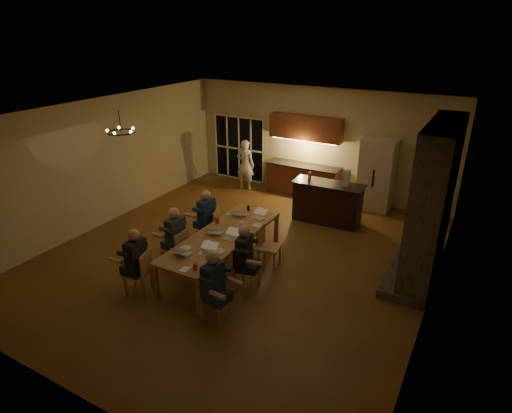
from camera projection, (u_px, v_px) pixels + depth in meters
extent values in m
plane|color=brown|center=(240.00, 256.00, 9.66)|extent=(9.00, 9.00, 0.00)
cube|color=tan|center=(318.00, 142.00, 12.66)|extent=(8.00, 0.04, 3.20)
cube|color=tan|center=(103.00, 162.00, 10.83)|extent=(0.04, 9.00, 3.20)
cube|color=tan|center=(442.00, 231.00, 7.23)|extent=(0.04, 9.00, 3.20)
cube|color=white|center=(237.00, 113.00, 8.40)|extent=(8.00, 9.00, 0.04)
cube|color=black|center=(239.00, 149.00, 14.05)|extent=(1.86, 0.08, 2.10)
cube|color=#5E564A|center=(433.00, 203.00, 8.34)|extent=(0.58, 2.50, 3.20)
cube|color=beige|center=(376.00, 175.00, 11.75)|extent=(0.90, 0.68, 2.00)
cube|color=#B08346|center=(223.00, 251.00, 9.10)|extent=(1.10, 3.24, 0.75)
cube|color=black|center=(327.00, 203.00, 11.12)|extent=(1.83, 0.72, 1.08)
imported|color=white|center=(245.00, 165.00, 13.27)|extent=(0.62, 0.44, 1.59)
torus|color=black|center=(121.00, 132.00, 8.91)|extent=(0.58, 0.58, 0.03)
cylinder|color=white|center=(208.00, 243.00, 8.53)|extent=(0.08, 0.08, 0.10)
cylinder|color=white|center=(242.00, 224.00, 9.35)|extent=(0.08, 0.08, 0.10)
cylinder|color=white|center=(228.00, 216.00, 9.72)|extent=(0.08, 0.08, 0.10)
cylinder|color=red|center=(195.00, 267.00, 7.68)|extent=(0.08, 0.08, 0.12)
cylinder|color=red|center=(217.00, 220.00, 9.49)|extent=(0.09, 0.09, 0.12)
cylinder|color=#B2B2B7|center=(204.00, 245.00, 8.42)|extent=(0.07, 0.07, 0.12)
cylinder|color=#3F0F0C|center=(248.00, 208.00, 10.12)|extent=(0.06, 0.06, 0.12)
cylinder|color=#B2B2B7|center=(245.00, 232.00, 8.96)|extent=(0.07, 0.07, 0.12)
cylinder|color=white|center=(219.00, 251.00, 8.30)|extent=(0.25, 0.25, 0.02)
cylinder|color=white|center=(185.00, 248.00, 8.42)|extent=(0.22, 0.22, 0.02)
cylinder|color=white|center=(258.00, 225.00, 9.37)|extent=(0.23, 0.23, 0.02)
cube|color=white|center=(185.00, 269.00, 7.70)|extent=(0.17, 0.21, 0.01)
cylinder|color=#99999E|center=(310.00, 177.00, 11.02)|extent=(0.08, 0.08, 0.24)
cube|color=silver|center=(347.00, 178.00, 10.65)|extent=(0.13, 0.13, 0.41)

